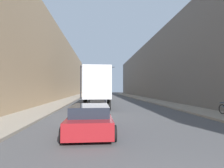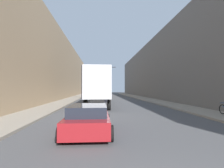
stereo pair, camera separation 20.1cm
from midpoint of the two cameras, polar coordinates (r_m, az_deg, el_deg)
The scene contains 7 objects.
sidewalk_right at distance 32.67m, azimuth 11.10°, elevation -4.94°, with size 2.86×80.00×0.15m.
sidewalk_left at distance 31.88m, azimuth -14.06°, elevation -5.01°, with size 2.86×80.00×0.15m.
building_right at distance 34.29m, azimuth 18.21°, elevation 5.10°, with size 6.00×80.00×11.90m.
building_left at distance 33.09m, azimuth -21.62°, elevation 5.77°, with size 6.00×80.00×12.36m.
semi_truck at distance 21.63m, azimuth -5.07°, elevation -0.75°, with size 2.57×12.91×4.18m.
sedan_car at distance 8.40m, azimuth -7.78°, elevation -11.28°, with size 2.13×4.26×1.29m.
traffic_signal_gantry at distance 36.17m, azimuth -7.77°, elevation 2.74°, with size 7.06×0.35×6.79m.
Camera 1 is at (-1.92, -1.38, 2.06)m, focal length 28.00 mm.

